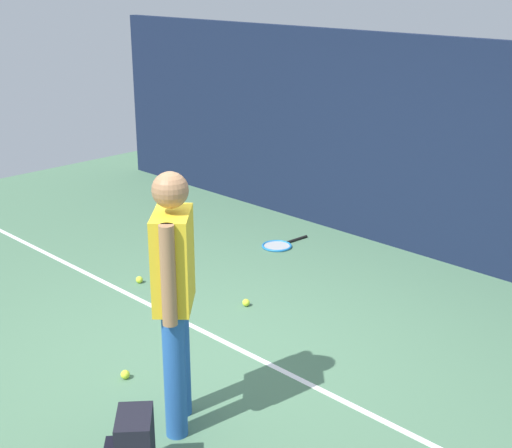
% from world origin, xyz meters
% --- Properties ---
extents(ground_plane, '(12.00, 12.00, 0.00)m').
position_xyz_m(ground_plane, '(0.00, 0.00, 0.00)').
color(ground_plane, '#4C7556').
extents(back_fence, '(10.00, 0.10, 2.22)m').
position_xyz_m(back_fence, '(0.00, 3.00, 1.11)').
color(back_fence, '#141E38').
rests_on(back_fence, ground).
extents(court_line, '(9.00, 0.05, 0.00)m').
position_xyz_m(court_line, '(0.00, 0.23, 0.00)').
color(court_line, white).
rests_on(court_line, ground).
extents(tennis_player, '(0.44, 0.44, 1.70)m').
position_xyz_m(tennis_player, '(0.41, -0.73, 0.97)').
color(tennis_player, '#2659A5').
rests_on(tennis_player, ground).
extents(tennis_racket, '(0.34, 0.62, 0.03)m').
position_xyz_m(tennis_racket, '(-1.34, 2.10, 0.01)').
color(tennis_racket, black).
rests_on(tennis_racket, ground).
extents(tennis_ball_near_player, '(0.07, 0.07, 0.07)m').
position_xyz_m(tennis_ball_near_player, '(-1.61, 0.46, 0.03)').
color(tennis_ball_near_player, '#CCE033').
rests_on(tennis_ball_near_player, ground).
extents(tennis_ball_by_fence, '(0.07, 0.07, 0.07)m').
position_xyz_m(tennis_ball_by_fence, '(-0.29, -0.65, 0.03)').
color(tennis_ball_by_fence, '#CCE033').
rests_on(tennis_ball_by_fence, ground).
extents(tennis_ball_mid_court, '(0.07, 0.07, 0.07)m').
position_xyz_m(tennis_ball_mid_court, '(-0.53, 0.81, 0.03)').
color(tennis_ball_mid_court, '#CCE033').
rests_on(tennis_ball_mid_court, ground).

